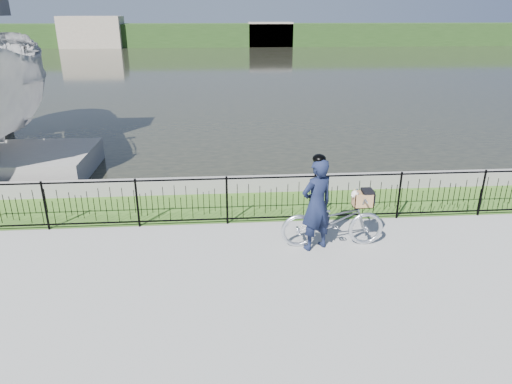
{
  "coord_description": "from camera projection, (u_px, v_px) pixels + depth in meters",
  "views": [
    {
      "loc": [
        -1.07,
        -7.93,
        4.55
      ],
      "look_at": [
        -0.39,
        1.0,
        1.0
      ],
      "focal_mm": 32.0,
      "sensor_mm": 36.0,
      "label": 1
    }
  ],
  "objects": [
    {
      "name": "far_building_left",
      "position": [
        92.0,
        32.0,
        60.85
      ],
      "size": [
        8.0,
        4.0,
        4.0
      ],
      "primitive_type": "cube",
      "color": "gray",
      "rests_on": "ground"
    },
    {
      "name": "far_building_right",
      "position": [
        270.0,
        34.0,
        63.16
      ],
      "size": [
        6.0,
        3.0,
        3.2
      ],
      "primitive_type": "cube",
      "color": "gray",
      "rests_on": "ground"
    },
    {
      "name": "bicycle_rig",
      "position": [
        333.0,
        220.0,
        9.35
      ],
      "size": [
        2.13,
        0.74,
        1.24
      ],
      "color": "silver",
      "rests_on": "ground"
    },
    {
      "name": "ground",
      "position": [
        279.0,
        256.0,
        9.11
      ],
      "size": [
        120.0,
        120.0,
        0.0
      ],
      "primitive_type": "plane",
      "color": "gray",
      "rests_on": "ground"
    },
    {
      "name": "grass_strip",
      "position": [
        266.0,
        205.0,
        11.52
      ],
      "size": [
        60.0,
        2.0,
        0.01
      ],
      "primitive_type": "cube",
      "color": "#3D6720",
      "rests_on": "ground"
    },
    {
      "name": "water",
      "position": [
        232.0,
        68.0,
        39.69
      ],
      "size": [
        120.0,
        120.0,
        0.0
      ],
      "primitive_type": "plane",
      "color": "black",
      "rests_on": "ground"
    },
    {
      "name": "fence",
      "position": [
        271.0,
        199.0,
        10.38
      ],
      "size": [
        14.0,
        0.06,
        1.15
      ],
      "primitive_type": null,
      "color": "black",
      "rests_on": "ground"
    },
    {
      "name": "far_treeline",
      "position": [
        227.0,
        35.0,
        64.16
      ],
      "size": [
        120.0,
        6.0,
        3.0
      ],
      "primitive_type": "cube",
      "color": "#234018",
      "rests_on": "ground"
    },
    {
      "name": "cyclist",
      "position": [
        317.0,
        204.0,
        9.08
      ],
      "size": [
        0.83,
        0.71,
        2.0
      ],
      "color": "#121932",
      "rests_on": "ground"
    },
    {
      "name": "quay_wall",
      "position": [
        263.0,
        184.0,
        12.37
      ],
      "size": [
        60.0,
        0.3,
        0.4
      ],
      "primitive_type": "cube",
      "color": "gray",
      "rests_on": "ground"
    }
  ]
}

